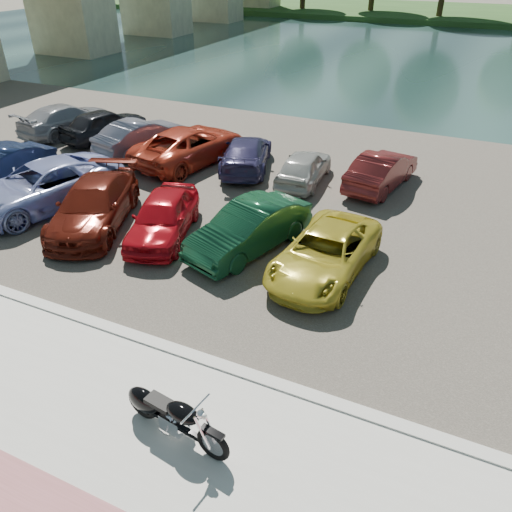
# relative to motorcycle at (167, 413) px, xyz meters

# --- Properties ---
(ground) EXTENTS (200.00, 200.00, 0.00)m
(ground) POSITION_rel_motorcycle_xyz_m (-0.66, -0.12, -0.56)
(ground) COLOR #595447
(ground) RESTS_ON ground
(promenade) EXTENTS (60.00, 6.00, 0.10)m
(promenade) POSITION_rel_motorcycle_xyz_m (-0.66, -1.12, -0.51)
(promenade) COLOR #B8B6AD
(promenade) RESTS_ON ground
(kerb) EXTENTS (60.00, 0.30, 0.14)m
(kerb) POSITION_rel_motorcycle_xyz_m (-0.66, 1.88, -0.49)
(kerb) COLOR #B8B6AD
(kerb) RESTS_ON ground
(parking_lot) EXTENTS (60.00, 18.00, 0.04)m
(parking_lot) POSITION_rel_motorcycle_xyz_m (-0.66, 10.88, -0.54)
(parking_lot) COLOR #3C3730
(parking_lot) RESTS_ON ground
(river) EXTENTS (120.00, 40.00, 0.00)m
(river) POSITION_rel_motorcycle_xyz_m (-0.66, 39.88, -0.56)
(river) COLOR #192E2E
(river) RESTS_ON ground
(far_bank) EXTENTS (120.00, 24.00, 0.60)m
(far_bank) POSITION_rel_motorcycle_xyz_m (-0.66, 71.88, -0.26)
(far_bank) COLOR #1E4017
(far_bank) RESTS_ON ground
(motorcycle) EXTENTS (2.32, 0.78, 1.05)m
(motorcycle) POSITION_rel_motorcycle_xyz_m (0.00, 0.00, 0.00)
(motorcycle) COLOR black
(motorcycle) RESTS_ON promenade
(car_2) EXTENTS (4.06, 5.96, 1.52)m
(car_2) POSITION_rel_motorcycle_xyz_m (-9.06, 6.25, 0.24)
(car_2) COLOR #8F99D0
(car_2) RESTS_ON parking_lot
(car_3) EXTENTS (3.59, 5.23, 1.40)m
(car_3) POSITION_rel_motorcycle_xyz_m (-6.61, 5.91, 0.18)
(car_3) COLOR #52140B
(car_3) RESTS_ON parking_lot
(car_4) EXTENTS (2.67, 4.23, 1.34)m
(car_4) POSITION_rel_motorcycle_xyz_m (-4.21, 6.21, 0.15)
(car_4) COLOR #A50B13
(car_4) RESTS_ON parking_lot
(car_5) EXTENTS (2.65, 4.45, 1.38)m
(car_5) POSITION_rel_motorcycle_xyz_m (-1.48, 6.61, 0.17)
(car_5) COLOR #103B23
(car_5) RESTS_ON parking_lot
(car_6) EXTENTS (2.36, 4.58, 1.24)m
(car_6) POSITION_rel_motorcycle_xyz_m (0.92, 6.33, 0.10)
(car_6) COLOR gold
(car_6) RESTS_ON parking_lot
(car_7) EXTENTS (2.62, 4.96, 1.37)m
(car_7) POSITION_rel_motorcycle_xyz_m (-14.08, 12.76, 0.16)
(car_7) COLOR gray
(car_7) RESTS_ON parking_lot
(car_8) EXTENTS (2.63, 4.43, 1.41)m
(car_8) POSITION_rel_motorcycle_xyz_m (-11.80, 12.79, 0.18)
(car_8) COLOR black
(car_8) RESTS_ON parking_lot
(car_9) EXTENTS (2.48, 4.50, 1.41)m
(car_9) POSITION_rel_motorcycle_xyz_m (-9.26, 12.13, 0.18)
(car_9) COLOR slate
(car_9) RESTS_ON parking_lot
(car_10) EXTENTS (3.36, 5.65, 1.47)m
(car_10) POSITION_rel_motorcycle_xyz_m (-6.74, 11.95, 0.21)
(car_10) COLOR #AF321D
(car_10) RESTS_ON parking_lot
(car_11) EXTENTS (3.05, 4.70, 1.27)m
(car_11) POSITION_rel_motorcycle_xyz_m (-4.32, 12.28, 0.11)
(car_11) COLOR #2D2951
(car_11) RESTS_ON parking_lot
(car_12) EXTENTS (1.69, 3.74, 1.24)m
(car_12) POSITION_rel_motorcycle_xyz_m (-1.73, 11.91, 0.10)
(car_12) COLOR #A8A9A4
(car_12) RESTS_ON parking_lot
(car_13) EXTENTS (2.06, 4.16, 1.31)m
(car_13) POSITION_rel_motorcycle_xyz_m (1.01, 12.72, 0.13)
(car_13) COLOR #561717
(car_13) RESTS_ON parking_lot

